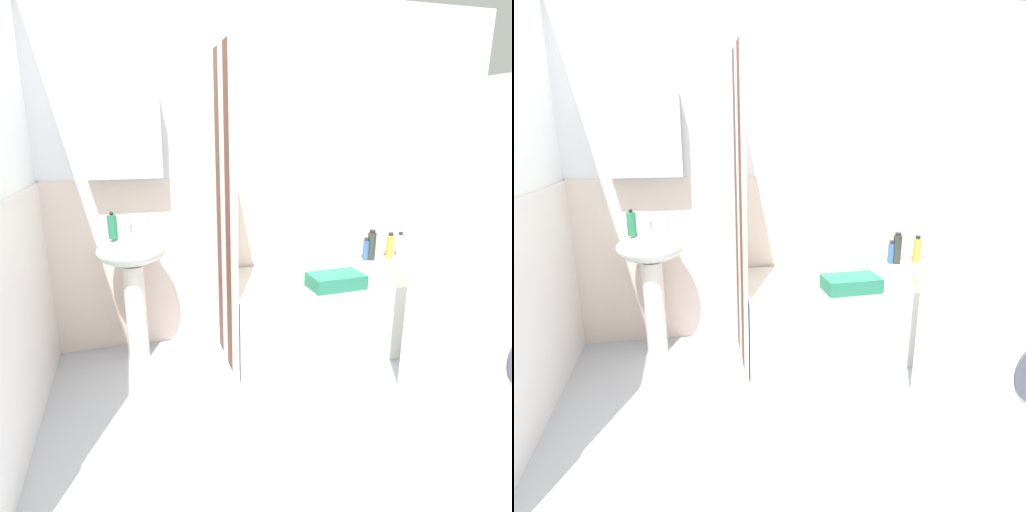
# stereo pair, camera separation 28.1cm
# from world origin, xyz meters

# --- Properties ---
(ground_plane) EXTENTS (4.80, 5.60, 0.04)m
(ground_plane) POSITION_xyz_m (0.00, 0.00, -0.02)
(ground_plane) COLOR #ADB1BB
(wall_back_tiled) EXTENTS (3.60, 0.18, 2.40)m
(wall_back_tiled) POSITION_xyz_m (-0.06, 1.26, 1.14)
(wall_back_tiled) COLOR white
(wall_back_tiled) RESTS_ON ground_plane
(sink) EXTENTS (0.44, 0.34, 0.86)m
(sink) POSITION_xyz_m (-1.00, 1.03, 0.63)
(sink) COLOR silver
(sink) RESTS_ON ground_plane
(faucet) EXTENTS (0.03, 0.12, 0.12)m
(faucet) POSITION_xyz_m (-1.00, 1.11, 0.93)
(faucet) COLOR silver
(faucet) RESTS_ON sink
(soap_dispenser) EXTENTS (0.06, 0.06, 0.17)m
(soap_dispenser) POSITION_xyz_m (-1.10, 0.99, 0.94)
(soap_dispenser) COLOR #257C4F
(soap_dispenser) RESTS_ON sink
(toothbrush_cup) EXTENTS (0.07, 0.07, 0.10)m
(toothbrush_cup) POSITION_xyz_m (-0.91, 1.07, 0.91)
(toothbrush_cup) COLOR silver
(toothbrush_cup) RESTS_ON sink
(bathtub) EXTENTS (1.58, 0.70, 0.53)m
(bathtub) POSITION_xyz_m (0.39, 0.87, 0.26)
(bathtub) COLOR silver
(bathtub) RESTS_ON ground_plane
(shower_curtain) EXTENTS (0.01, 0.70, 2.00)m
(shower_curtain) POSITION_xyz_m (-0.42, 0.87, 1.00)
(shower_curtain) COLOR white
(shower_curtain) RESTS_ON ground_plane
(shampoo_bottle) EXTENTS (0.05, 0.05, 0.21)m
(shampoo_bottle) POSITION_xyz_m (1.08, 1.14, 0.63)
(shampoo_bottle) COLOR white
(shampoo_bottle) RESTS_ON bathtub
(lotion_bottle) EXTENTS (0.05, 0.05, 0.21)m
(lotion_bottle) POSITION_xyz_m (0.98, 1.14, 0.63)
(lotion_bottle) COLOR gold
(lotion_bottle) RESTS_ON bathtub
(body_wash_bottle) EXTENTS (0.06, 0.06, 0.24)m
(body_wash_bottle) POSITION_xyz_m (0.82, 1.14, 0.64)
(body_wash_bottle) COLOR #29302A
(body_wash_bottle) RESTS_ON bathtub
(conditioner_bottle) EXTENTS (0.05, 0.05, 0.18)m
(conditioner_bottle) POSITION_xyz_m (0.77, 1.15, 0.61)
(conditioner_bottle) COLOR #2D579C
(conditioner_bottle) RESTS_ON bathtub
(towel_folded) EXTENTS (0.36, 0.23, 0.09)m
(towel_folded) POSITION_xyz_m (0.27, 0.63, 0.57)
(towel_folded) COLOR #287858
(towel_folded) RESTS_ON bathtub
(washer_dryer_stack) EXTENTS (0.63, 0.62, 1.74)m
(washer_dryer_stack) POSITION_xyz_m (0.84, -0.08, 0.87)
(washer_dryer_stack) COLOR white
(washer_dryer_stack) RESTS_ON ground_plane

